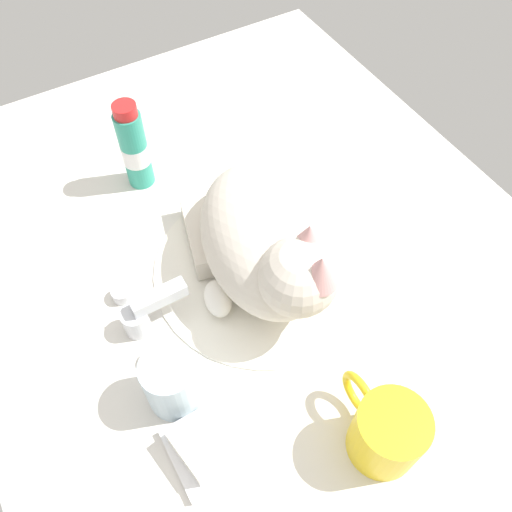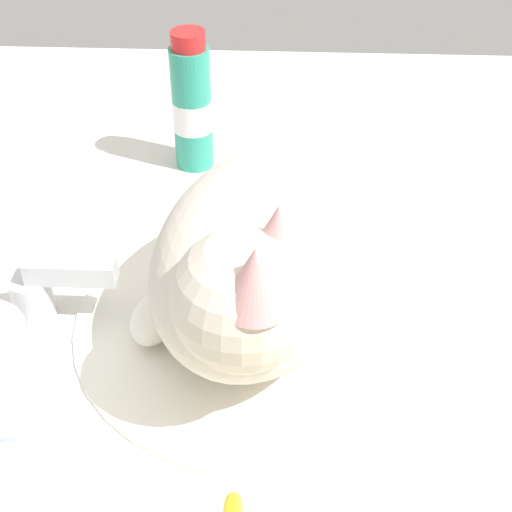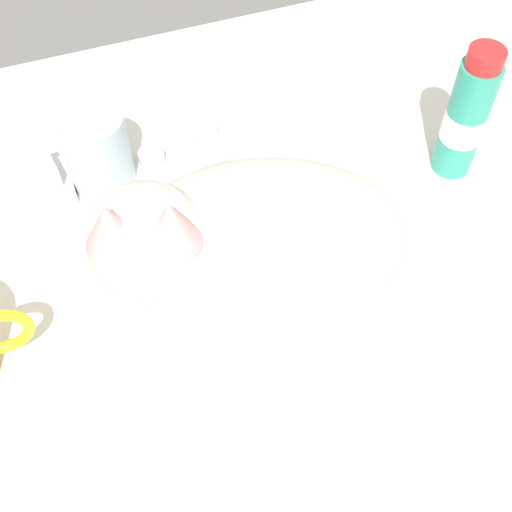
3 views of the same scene
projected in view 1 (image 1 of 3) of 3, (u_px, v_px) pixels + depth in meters
ground_plane at (263, 274)px, 78.48cm from camera, size 110.00×82.50×3.00cm
sink_basin at (264, 267)px, 76.99cm from camera, size 31.71×31.71×0.65cm
faucet at (143, 316)px, 69.87cm from camera, size 14.04×9.28×6.01cm
cat at (268, 244)px, 69.91cm from camera, size 30.79×21.91×16.83cm
coffee_mug at (386, 432)px, 59.31cm from camera, size 12.30×8.10×8.91cm
rinse_cup at (172, 382)px, 62.70cm from camera, size 6.66×6.66×8.79cm
soap_dish at (200, 453)px, 61.73cm from camera, size 9.00×6.40×1.20cm
soap_bar at (198, 448)px, 60.14cm from camera, size 7.03×5.20×2.67cm
toothpaste_bottle at (134, 148)px, 81.41cm from camera, size 4.27×4.27×15.23cm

